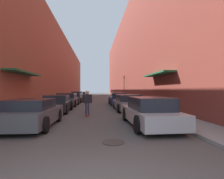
{
  "coord_description": "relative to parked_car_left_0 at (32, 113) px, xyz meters",
  "views": [
    {
      "loc": [
        0.15,
        -2.13,
        1.66
      ],
      "look_at": [
        1.48,
        11.81,
        1.68
      ],
      "focal_mm": 28.0,
      "sensor_mm": 36.0,
      "label": 1
    }
  ],
  "objects": [
    {
      "name": "parked_car_left_1",
      "position": [
        -0.0,
        5.3,
        0.01
      ],
      "size": [
        1.87,
        4.15,
        1.27
      ],
      "color": "#232326",
      "rests_on": "ground"
    },
    {
      "name": "ground",
      "position": [
        2.67,
        19.82,
        -0.61
      ],
      "size": [
        141.65,
        141.65,
        0.0
      ],
      "primitive_type": "plane",
      "color": "#4C4947"
    },
    {
      "name": "curb_strip_left",
      "position": [
        -1.92,
        26.26,
        -0.55
      ],
      "size": [
        1.8,
        64.38,
        0.12
      ],
      "color": "gray",
      "rests_on": "ground"
    },
    {
      "name": "parked_car_left_0",
      "position": [
        0.0,
        0.0,
        0.0
      ],
      "size": [
        2.02,
        4.06,
        1.25
      ],
      "color": "#515459",
      "rests_on": "ground"
    },
    {
      "name": "building_row_right",
      "position": [
        10.15,
        26.25,
        7.37
      ],
      "size": [
        4.9,
        64.38,
        15.97
      ],
      "color": "brown",
      "rests_on": "ground"
    },
    {
      "name": "parked_car_right_0",
      "position": [
        5.27,
        -0.27,
        0.03
      ],
      "size": [
        1.91,
        4.6,
        1.33
      ],
      "color": "#B7B7BC",
      "rests_on": "ground"
    },
    {
      "name": "manhole_cover",
      "position": [
        3.38,
        -2.61,
        -0.6
      ],
      "size": [
        0.7,
        0.7,
        0.02
      ],
      "color": "#332D28",
      "rests_on": "ground"
    },
    {
      "name": "building_row_left",
      "position": [
        -4.82,
        26.25,
        5.26
      ],
      "size": [
        4.9,
        64.38,
        11.74
      ],
      "color": "brown",
      "rests_on": "ground"
    },
    {
      "name": "parked_car_right_1",
      "position": [
        5.39,
        5.82,
        0.0
      ],
      "size": [
        1.97,
        4.67,
        1.27
      ],
      "color": "gray",
      "rests_on": "ground"
    },
    {
      "name": "parked_car_left_2",
      "position": [
        -0.06,
        10.15,
        0.04
      ],
      "size": [
        2.06,
        4.26,
        1.32
      ],
      "color": "#515459",
      "rests_on": "ground"
    },
    {
      "name": "parked_car_left_3",
      "position": [
        0.13,
        14.96,
        -0.02
      ],
      "size": [
        1.93,
        4.21,
        1.21
      ],
      "color": "#515459",
      "rests_on": "ground"
    },
    {
      "name": "traffic_light",
      "position": [
        7.72,
        21.51,
        1.92
      ],
      "size": [
        0.16,
        0.22,
        3.94
      ],
      "color": "#2D2D2D",
      "rests_on": "curb_strip_right"
    },
    {
      "name": "skateboarder",
      "position": [
        2.3,
        3.24,
        0.37
      ],
      "size": [
        0.61,
        0.78,
        1.6
      ],
      "color": "#B2231E",
      "rests_on": "ground"
    },
    {
      "name": "parked_car_left_5",
      "position": [
        0.07,
        26.47,
        0.02
      ],
      "size": [
        2.01,
        4.58,
        1.28
      ],
      "color": "black",
      "rests_on": "ground"
    },
    {
      "name": "parked_car_left_4",
      "position": [
        -0.08,
        20.48,
        0.06
      ],
      "size": [
        1.91,
        4.72,
        1.39
      ],
      "color": "navy",
      "rests_on": "ground"
    },
    {
      "name": "parked_car_right_2",
      "position": [
        5.33,
        11.27,
        0.03
      ],
      "size": [
        1.89,
        4.83,
        1.32
      ],
      "color": "navy",
      "rests_on": "ground"
    },
    {
      "name": "curb_strip_right",
      "position": [
        7.25,
        26.26,
        -0.55
      ],
      "size": [
        1.8,
        64.38,
        0.12
      ],
      "color": "gray",
      "rests_on": "ground"
    }
  ]
}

